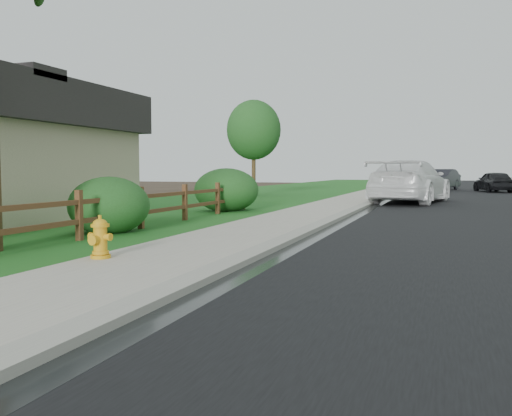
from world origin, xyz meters
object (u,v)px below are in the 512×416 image
at_px(white_suv, 410,182).
at_px(dark_car_mid, 494,182).
at_px(fire_hydrant, 100,238).
at_px(ranch_fence, 113,209).

xyz_separation_m(white_suv, dark_car_mid, (4.66, 14.64, -0.25)).
xyz_separation_m(fire_hydrant, dark_car_mid, (8.36, 32.99, 0.32)).
bearing_deg(dark_car_mid, white_suv, 57.57).
distance_m(ranch_fence, white_suv, 16.17).
relative_size(fire_hydrant, dark_car_mid, 0.17).
distance_m(fire_hydrant, white_suv, 18.73).
bearing_deg(fire_hydrant, dark_car_mid, 75.78).
height_order(fire_hydrant, white_suv, white_suv).
xyz_separation_m(ranch_fence, dark_car_mid, (10.26, 29.81, 0.11)).
bearing_deg(dark_car_mid, fire_hydrant, 61.01).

